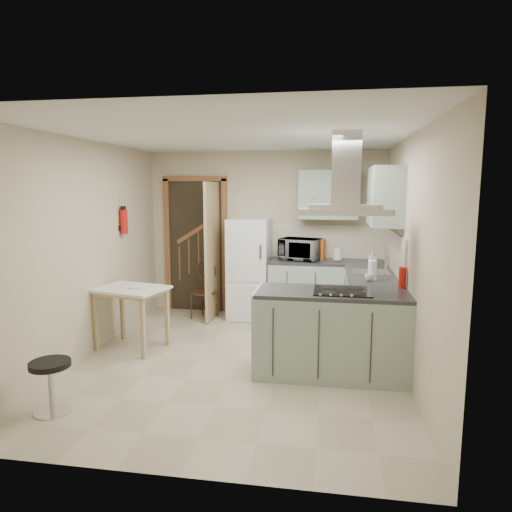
% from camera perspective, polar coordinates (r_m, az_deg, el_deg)
% --- Properties ---
extents(floor, '(4.20, 4.20, 0.00)m').
position_cam_1_polar(floor, '(5.30, -2.16, -13.09)').
color(floor, tan).
rests_on(floor, ground).
extents(ceiling, '(4.20, 4.20, 0.00)m').
position_cam_1_polar(ceiling, '(4.95, -2.32, 14.87)').
color(ceiling, silver).
rests_on(ceiling, back_wall).
extents(back_wall, '(3.60, 0.00, 3.60)m').
position_cam_1_polar(back_wall, '(7.03, 1.16, 2.82)').
color(back_wall, '#C2B396').
rests_on(back_wall, floor).
extents(left_wall, '(0.00, 4.20, 4.20)m').
position_cam_1_polar(left_wall, '(5.61, -20.55, 0.80)').
color(left_wall, '#C2B396').
rests_on(left_wall, floor).
extents(right_wall, '(0.00, 4.20, 4.20)m').
position_cam_1_polar(right_wall, '(4.95, 18.66, -0.09)').
color(right_wall, '#C2B396').
rests_on(right_wall, floor).
extents(doorway, '(1.10, 0.12, 2.10)m').
position_cam_1_polar(doorway, '(7.26, -7.51, 1.34)').
color(doorway, brown).
rests_on(doorway, floor).
extents(fridge, '(0.60, 0.60, 1.50)m').
position_cam_1_polar(fridge, '(6.84, -0.86, -1.58)').
color(fridge, white).
rests_on(fridge, floor).
extents(counter_back, '(1.08, 0.60, 0.90)m').
position_cam_1_polar(counter_back, '(6.80, 6.31, -4.26)').
color(counter_back, '#9EB2A0').
rests_on(counter_back, floor).
extents(counter_right, '(0.60, 1.95, 0.90)m').
position_cam_1_polar(counter_right, '(6.16, 13.85, -5.83)').
color(counter_right, '#9EB2A0').
rests_on(counter_right, floor).
extents(splashback, '(1.68, 0.02, 0.50)m').
position_cam_1_polar(splashback, '(6.96, 9.00, 1.83)').
color(splashback, beige).
rests_on(splashback, counter_back).
extents(wall_cabinet_back, '(0.85, 0.35, 0.70)m').
position_cam_1_polar(wall_cabinet_back, '(6.75, 9.04, 7.58)').
color(wall_cabinet_back, '#9EB2A0').
rests_on(wall_cabinet_back, back_wall).
extents(wall_cabinet_right, '(0.35, 0.90, 0.70)m').
position_cam_1_polar(wall_cabinet_right, '(5.71, 15.83, 7.19)').
color(wall_cabinet_right, '#9EB2A0').
rests_on(wall_cabinet_right, right_wall).
extents(peninsula, '(1.55, 0.65, 0.90)m').
position_cam_1_polar(peninsula, '(4.88, 9.42, -9.51)').
color(peninsula, '#9EB2A0').
rests_on(peninsula, floor).
extents(hob, '(0.58, 0.50, 0.01)m').
position_cam_1_polar(hob, '(4.77, 10.76, -4.31)').
color(hob, black).
rests_on(hob, peninsula).
extents(extractor_hood, '(0.90, 0.55, 0.10)m').
position_cam_1_polar(extractor_hood, '(4.65, 11.04, 5.51)').
color(extractor_hood, silver).
rests_on(extractor_hood, ceiling).
extents(sink, '(0.45, 0.40, 0.01)m').
position_cam_1_polar(sink, '(5.89, 14.14, -1.96)').
color(sink, silver).
rests_on(sink, counter_right).
extents(fire_extinguisher, '(0.10, 0.10, 0.32)m').
position_cam_1_polar(fire_extinguisher, '(6.36, -16.19, 4.13)').
color(fire_extinguisher, '#B2140F').
rests_on(fire_extinguisher, left_wall).
extents(drop_leaf_table, '(0.93, 0.78, 0.76)m').
position_cam_1_polar(drop_leaf_table, '(5.80, -15.25, -7.50)').
color(drop_leaf_table, tan).
rests_on(drop_leaf_table, floor).
extents(bentwood_chair, '(0.45, 0.45, 0.80)m').
position_cam_1_polar(bentwood_chair, '(6.90, -6.47, -4.51)').
color(bentwood_chair, '#4B1D19').
rests_on(bentwood_chair, floor).
extents(stool, '(0.44, 0.44, 0.47)m').
position_cam_1_polar(stool, '(4.51, -24.21, -14.66)').
color(stool, black).
rests_on(stool, floor).
extents(microwave, '(0.66, 0.53, 0.31)m').
position_cam_1_polar(microwave, '(6.72, 5.53, 0.85)').
color(microwave, black).
rests_on(microwave, counter_back).
extents(kettle, '(0.14, 0.14, 0.20)m').
position_cam_1_polar(kettle, '(6.68, 10.18, 0.20)').
color(kettle, silver).
rests_on(kettle, counter_back).
extents(cereal_box, '(0.11, 0.21, 0.30)m').
position_cam_1_polar(cereal_box, '(6.82, 8.22, 0.84)').
color(cereal_box, '#EA5A1B').
rests_on(cereal_box, counter_back).
extents(soap_bottle, '(0.10, 0.11, 0.22)m').
position_cam_1_polar(soap_bottle, '(6.29, 14.31, -0.35)').
color(soap_bottle, '#A4A3AF').
rests_on(soap_bottle, counter_right).
extents(paper_towel, '(0.11, 0.11, 0.24)m').
position_cam_1_polar(paper_towel, '(5.38, 14.35, -1.71)').
color(paper_towel, white).
rests_on(paper_towel, counter_right).
extents(cup, '(0.11, 0.11, 0.08)m').
position_cam_1_polar(cup, '(5.35, 13.98, -2.63)').
color(cup, white).
rests_on(cup, counter_right).
extents(red_bottle, '(0.10, 0.10, 0.23)m').
position_cam_1_polar(red_bottle, '(5.05, 17.83, -2.60)').
color(red_bottle, red).
rests_on(red_bottle, peninsula).
extents(book, '(0.19, 0.24, 0.09)m').
position_cam_1_polar(book, '(5.73, -15.60, -3.32)').
color(book, '#964432').
rests_on(book, drop_leaf_table).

